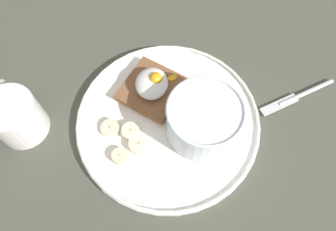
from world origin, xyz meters
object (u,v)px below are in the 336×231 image
(banana_slice_back, at_px, (131,132))
(banana_slice_right, at_px, (110,128))
(banana_slice_front, at_px, (139,144))
(poached_egg, at_px, (152,83))
(coffee_mug, at_px, (16,116))
(oatmeal_bowl, at_px, (204,120))
(banana_slice_left, at_px, (120,156))
(knife, at_px, (298,97))
(toast_slice, at_px, (152,89))

(banana_slice_back, height_order, banana_slice_right, banana_slice_back)
(banana_slice_front, xyz_separation_m, banana_slice_back, (-0.02, -0.02, 0.00))
(poached_egg, relative_size, coffee_mug, 0.68)
(oatmeal_bowl, xyz_separation_m, banana_slice_left, (0.06, -0.12, -0.03))
(banana_slice_right, bearing_deg, knife, 107.40)
(banana_slice_left, bearing_deg, knife, 116.51)
(toast_slice, distance_m, banana_slice_back, 0.08)
(banana_slice_right, relative_size, knife, 0.33)
(coffee_mug, distance_m, knife, 0.47)
(banana_slice_left, relative_size, knife, 0.25)
(poached_egg, relative_size, knife, 0.54)
(banana_slice_back, distance_m, banana_slice_right, 0.03)
(oatmeal_bowl, height_order, knife, oatmeal_bowl)
(banana_slice_right, bearing_deg, toast_slice, 142.70)
(poached_egg, bearing_deg, knife, 94.38)
(banana_slice_right, bearing_deg, oatmeal_bowl, 96.43)
(oatmeal_bowl, relative_size, banana_slice_right, 2.73)
(banana_slice_front, xyz_separation_m, knife, (-0.12, 0.26, -0.01))
(oatmeal_bowl, height_order, banana_slice_left, oatmeal_bowl)
(poached_egg, distance_m, coffee_mug, 0.22)
(oatmeal_bowl, relative_size, poached_egg, 1.68)
(poached_egg, distance_m, knife, 0.25)
(banana_slice_left, relative_size, banana_slice_right, 0.76)
(banana_slice_front, relative_size, coffee_mug, 0.34)
(oatmeal_bowl, xyz_separation_m, poached_egg, (-0.06, -0.09, -0.01))
(knife, bearing_deg, toast_slice, -85.47)
(banana_slice_front, relative_size, banana_slice_left, 1.07)
(banana_slice_back, bearing_deg, banana_slice_left, -13.96)
(banana_slice_right, bearing_deg, banana_slice_front, 65.54)
(oatmeal_bowl, relative_size, banana_slice_back, 3.25)
(oatmeal_bowl, bearing_deg, banana_slice_right, -83.57)
(toast_slice, bearing_deg, banana_slice_right, -37.30)
(poached_egg, xyz_separation_m, banana_slice_back, (0.08, -0.03, -0.02))
(oatmeal_bowl, distance_m, banana_slice_back, 0.12)
(banana_slice_front, distance_m, knife, 0.29)
(poached_egg, distance_m, banana_slice_left, 0.13)
(knife, bearing_deg, banana_slice_left, -63.49)
(oatmeal_bowl, distance_m, poached_egg, 0.11)
(poached_egg, bearing_deg, toast_slice, -55.49)
(coffee_mug, bearing_deg, banana_slice_back, 90.58)
(toast_slice, relative_size, coffee_mug, 1.20)
(banana_slice_left, relative_size, coffee_mug, 0.32)
(oatmeal_bowl, height_order, banana_slice_back, oatmeal_bowl)
(toast_slice, xyz_separation_m, banana_slice_left, (0.12, -0.04, -0.00))
(banana_slice_left, height_order, knife, banana_slice_left)
(knife, bearing_deg, banana_slice_back, -70.00)
(banana_slice_left, bearing_deg, coffee_mug, -103.45)
(poached_egg, xyz_separation_m, banana_slice_front, (0.10, -0.01, -0.02))
(banana_slice_back, bearing_deg, banana_slice_front, 38.71)
(banana_slice_back, xyz_separation_m, banana_slice_right, (-0.00, -0.03, -0.00))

